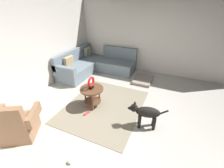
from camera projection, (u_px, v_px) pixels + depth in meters
ground_plane at (127, 118)px, 3.67m from camera, size 6.00×6.00×0.10m
wall_back at (26, 49)px, 4.02m from camera, size 6.00×0.12×2.70m
wall_right at (155, 37)px, 5.33m from camera, size 0.12×6.00×2.70m
area_rug at (104, 106)px, 4.01m from camera, size 2.30×1.90×0.01m
sectional_couch at (94, 65)px, 5.80m from camera, size 2.20×2.25×0.88m
armchair at (17, 125)px, 2.97m from camera, size 0.92×0.99×0.88m
side_table at (92, 92)px, 3.83m from camera, size 0.60×0.60×0.54m
torus_sculpture at (91, 82)px, 3.69m from camera, size 0.28×0.08×0.33m
dog_bed_mat at (143, 80)px, 5.23m from camera, size 0.80×0.60×0.09m
dog at (146, 113)px, 3.20m from camera, size 0.33×0.84×0.63m
dog_toy_ball at (70, 161)px, 2.59m from camera, size 0.08×0.08×0.08m
dog_toy_rope at (87, 113)px, 3.72m from camera, size 0.19×0.09×0.05m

